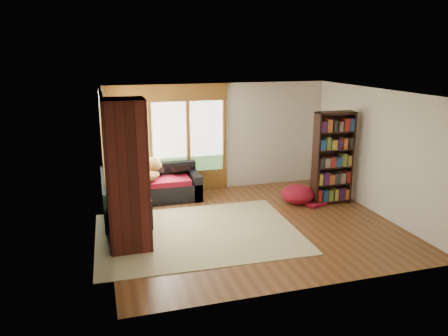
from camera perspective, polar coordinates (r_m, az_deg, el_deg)
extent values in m
plane|color=#553017|center=(8.77, 3.72, -7.37)|extent=(5.50, 5.50, 0.00)
plane|color=white|center=(8.14, 4.03, 9.81)|extent=(5.50, 5.50, 0.00)
cube|color=silver|center=(10.68, -0.77, 4.06)|extent=(5.50, 0.04, 2.60)
cube|color=silver|center=(6.17, 11.91, -4.60)|extent=(5.50, 0.04, 2.60)
cube|color=silver|center=(7.87, -15.29, -0.52)|extent=(0.04, 5.00, 2.60)
cube|color=silver|center=(9.64, 19.41, 1.98)|extent=(0.04, 5.00, 2.60)
cube|color=brown|center=(10.39, -7.12, 3.91)|extent=(2.82, 0.10, 1.90)
cube|color=white|center=(10.39, -7.12, 3.91)|extent=(2.54, 0.09, 1.62)
cube|color=brown|center=(9.02, -15.34, 1.77)|extent=(0.10, 2.62, 1.90)
cube|color=white|center=(9.02, -15.34, 1.77)|extent=(0.09, 2.36, 1.62)
cube|color=#81A063|center=(9.76, -15.46, 5.15)|extent=(0.03, 0.72, 0.90)
cube|color=#471914|center=(7.54, -12.56, -1.02)|extent=(0.70, 0.70, 2.60)
cube|color=black|center=(10.21, -9.02, -2.97)|extent=(2.20, 0.90, 0.42)
cube|color=black|center=(10.43, -9.37, -0.31)|extent=(2.20, 0.20, 0.38)
cube|color=black|center=(10.35, -3.54, -2.05)|extent=(0.20, 0.90, 0.60)
cube|color=maroon|center=(10.00, -9.56, -1.76)|extent=(1.90, 0.66, 0.12)
cube|color=black|center=(9.54, -12.37, -4.45)|extent=(0.90, 2.20, 0.42)
cube|color=black|center=(9.40, -14.63, -2.32)|extent=(0.20, 2.20, 0.38)
cube|color=black|center=(8.57, -11.89, -6.05)|extent=(0.90, 0.20, 0.60)
cube|color=maroon|center=(9.13, -11.55, -3.51)|extent=(0.66, 1.20, 0.12)
cube|color=maroon|center=(10.03, -12.04, -1.83)|extent=(0.66, 0.66, 0.12)
cube|color=beige|center=(8.36, -3.42, -8.46)|extent=(3.83, 2.97, 0.01)
cube|color=black|center=(10.17, 16.12, 1.38)|extent=(0.04, 0.30, 2.07)
cube|color=black|center=(9.75, 11.89, 1.07)|extent=(0.04, 0.30, 2.07)
cube|color=black|center=(10.07, 13.66, 1.41)|extent=(0.89, 0.02, 2.07)
cube|color=black|center=(10.22, 13.70, -4.09)|extent=(0.81, 0.28, 0.03)
cube|color=black|center=(10.10, 13.84, -1.98)|extent=(0.81, 0.28, 0.03)
cube|color=black|center=(10.00, 13.98, 0.19)|extent=(0.81, 0.28, 0.03)
cube|color=black|center=(9.90, 14.12, 2.40)|extent=(0.81, 0.28, 0.03)
cube|color=black|center=(9.83, 14.27, 4.64)|extent=(0.81, 0.28, 0.03)
cube|color=black|center=(9.77, 14.42, 6.92)|extent=(0.81, 0.28, 0.03)
cube|color=#726659|center=(9.93, 14.10, 1.20)|extent=(0.77, 0.22, 1.91)
ellipsoid|color=maroon|center=(10.01, 9.61, -3.32)|extent=(0.99, 0.99, 0.41)
ellipsoid|color=brown|center=(9.73, -10.55, -0.72)|extent=(0.93, 0.80, 0.27)
sphere|color=brown|center=(9.84, -9.15, 0.30)|extent=(0.43, 0.43, 0.32)
cone|color=brown|center=(9.78, -9.45, 0.97)|extent=(0.16, 0.16, 0.14)
ellipsoid|color=#3A2016|center=(8.89, -11.27, -2.39)|extent=(0.52, 0.76, 0.24)
sphere|color=#3A2016|center=(9.11, -11.35, -1.20)|extent=(0.31, 0.31, 0.29)
cone|color=#3A2016|center=(9.04, -11.38, -0.57)|extent=(0.12, 0.12, 0.13)
cube|color=black|center=(10.36, -5.46, 0.52)|extent=(0.45, 0.12, 0.45)
cube|color=black|center=(10.27, -8.75, 0.27)|extent=(0.45, 0.12, 0.45)
cube|color=black|center=(9.75, -13.78, -0.79)|extent=(0.45, 0.12, 0.45)
cube|color=black|center=(8.70, -13.40, -2.70)|extent=(0.45, 0.12, 0.45)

